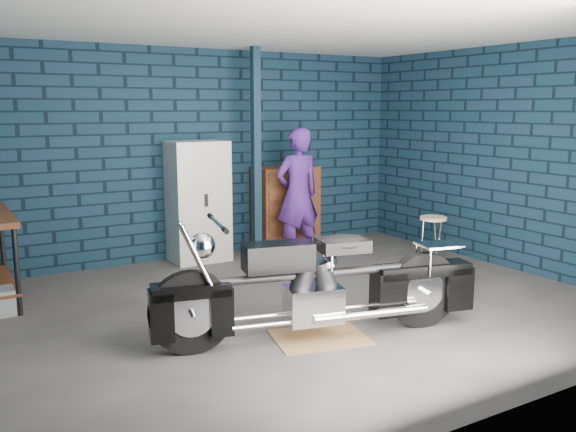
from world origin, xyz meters
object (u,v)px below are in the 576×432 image
motorcycle (320,277)px  person (298,194)px  shop_stool (432,241)px  tool_chest (286,208)px  locker (198,202)px

motorcycle → person: person is taller
motorcycle → shop_stool: bearing=41.1°
motorcycle → shop_stool: 2.95m
tool_chest → shop_stool: bearing=-55.3°
locker → motorcycle: bearing=-92.9°
locker → shop_stool: size_ratio=2.53×
motorcycle → locker: 3.05m
tool_chest → shop_stool: 2.05m
locker → tool_chest: bearing=0.0°
tool_chest → shop_stool: (1.16, -1.67, -0.27)m
person → locker: person is taller
person → tool_chest: (0.16, 0.56, -0.27)m
shop_stool → person: bearing=139.7°
motorcycle → person: 2.82m
person → shop_stool: 1.80m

